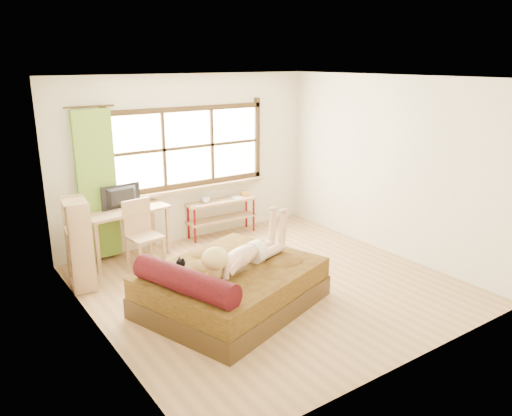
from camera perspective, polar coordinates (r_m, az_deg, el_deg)
floor at (r=6.80m, az=1.51°, el=-8.70°), size 4.50×4.50×0.00m
ceiling at (r=6.15m, az=1.70°, el=14.67°), size 4.50×4.50×0.00m
wall_back at (r=8.22m, az=-7.74°, el=5.55°), size 4.50×0.00×4.50m
wall_front at (r=4.80m, az=17.69°, el=-3.17°), size 4.50×0.00×4.50m
wall_left at (r=5.38m, az=-18.14°, el=-1.08°), size 0.00×4.50×4.50m
wall_right at (r=7.85m, az=15.02°, el=4.61°), size 0.00×4.50×4.50m
window at (r=8.17m, az=-7.68°, el=6.61°), size 2.80×0.16×1.46m
curtain at (r=7.60m, az=-17.71°, el=2.44°), size 0.55×0.10×2.20m
bed at (r=6.11m, az=-3.08°, el=-8.96°), size 2.42×2.16×0.77m
woman at (r=5.97m, az=-1.36°, el=-4.01°), size 1.46×0.83×0.60m
kitten at (r=5.77m, az=-9.48°, el=-6.94°), size 0.32×0.21×0.24m
desk at (r=7.65m, az=-14.69°, el=-0.88°), size 1.32×0.73×0.78m
monitor at (r=7.62m, az=-14.97°, el=1.22°), size 0.62×0.16×0.35m
chair at (r=7.40m, az=-12.99°, el=-2.45°), size 0.49×0.49×0.98m
pipe_shelf at (r=8.52m, az=-3.88°, el=-0.15°), size 1.25×0.36×0.70m
cup at (r=8.31m, az=-5.76°, el=0.94°), size 0.14×0.14×0.11m
book at (r=8.57m, az=-2.83°, el=1.17°), size 0.18×0.24×0.02m
bookshelf at (r=6.90m, az=-19.56°, el=-3.88°), size 0.36×0.55×1.19m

